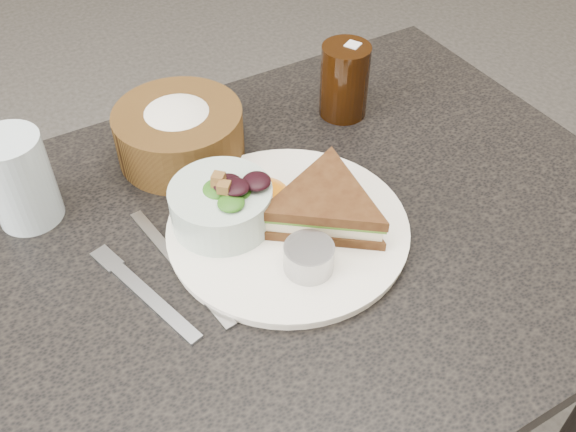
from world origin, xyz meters
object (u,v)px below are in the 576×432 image
Objects in this scene: cola_glass at (345,77)px; bread_basket at (179,126)px; sandwich at (325,207)px; dining_table at (277,390)px; dinner_plate at (288,229)px; water_glass at (19,179)px; dressing_ramekin at (309,258)px; salad_bowl at (221,200)px.

bread_basket is at bearing 173.80° from cola_glass.
dining_table is at bearing -157.43° from sandwich.
dinner_plate is 0.34m from water_glass.
salad_bowl is at bearing 113.60° from dressing_ramekin.
bread_basket is (-0.05, 0.21, 0.04)m from dinner_plate.
water_glass reaches higher than dressing_ramekin.
sandwich is at bearing -66.80° from bread_basket.
cola_glass is at bearing 49.53° from dressing_ramekin.
dressing_ramekin is 0.48× the size of water_glass.
bread_basket is (-0.10, 0.23, 0.01)m from sandwich.
dressing_ramekin is (0.05, -0.12, -0.02)m from salad_bowl.
bread_basket reaches higher than dressing_ramekin.
dining_table is 0.54m from water_glass.
water_glass is (-0.28, 0.20, 0.06)m from dinner_plate.
dinner_plate is 0.06m from sandwich.
cola_glass is at bearing 26.53° from salad_bowl.
dressing_ramekin is at bearing -66.40° from salad_bowl.
water_glass is at bearing -175.48° from bread_basket.
salad_bowl is (-0.05, 0.05, 0.43)m from dining_table.
cola_glass is at bearing 88.62° from sandwich.
salad_bowl is at bearing -35.54° from water_glass.
dining_table is at bearing -80.91° from bread_basket.
sandwich is 0.08m from dressing_ramekin.
water_glass is (-0.26, 0.20, 0.44)m from dining_table.
water_glass is (-0.22, -0.02, 0.01)m from bread_basket.
dinner_plate is 5.07× the size of dressing_ramekin.
dressing_ramekin is at bearing -82.27° from bread_basket.
dinner_plate is 2.43× the size of water_glass.
sandwich is at bearing 44.48° from dressing_ramekin.
sandwich is 1.43× the size of cola_glass.
salad_bowl reaches higher than dressing_ramekin.
salad_bowl is at bearing -172.11° from sandwich.
sandwich is at bearing -29.58° from salad_bowl.
dining_table is 0.43m from salad_bowl.
dressing_ramekin is (-0.01, -0.07, 0.02)m from dinner_plate.
dining_table is 5.51× the size of bread_basket.
bread_basket is at bearing 150.67° from sandwich.
dining_table is 0.42m from sandwich.
dinner_plate is (0.02, -0.00, 0.38)m from dining_table.
dining_table is at bearing -37.33° from water_glass.
salad_bowl is at bearing -153.47° from cola_glass.
dressing_ramekin is at bearing -101.12° from dinner_plate.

